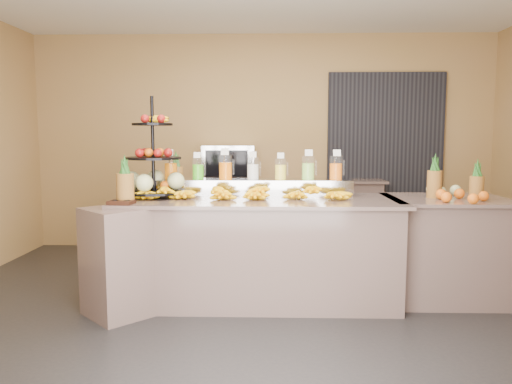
{
  "coord_description": "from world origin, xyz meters",
  "views": [
    {
      "loc": [
        0.09,
        -4.11,
        1.49
      ],
      "look_at": [
        -0.03,
        0.3,
        0.99
      ],
      "focal_mm": 35.0,
      "sensor_mm": 36.0,
      "label": 1
    }
  ],
  "objects_px": {
    "banana_heap": "(240,191)",
    "right_fruit_pile": "(457,191)",
    "pitcher_tray": "(253,187)",
    "fruit_stand": "(158,172)",
    "condiment_caddy": "(121,202)",
    "oven_warmer": "(228,162)"
  },
  "relations": [
    {
      "from": "oven_warmer",
      "to": "fruit_stand",
      "type": "bearing_deg",
      "value": -107.92
    },
    {
      "from": "fruit_stand",
      "to": "condiment_caddy",
      "type": "distance_m",
      "value": 0.58
    },
    {
      "from": "fruit_stand",
      "to": "oven_warmer",
      "type": "distance_m",
      "value": 1.9
    },
    {
      "from": "banana_heap",
      "to": "right_fruit_pile",
      "type": "relative_size",
      "value": 4.06
    },
    {
      "from": "fruit_stand",
      "to": "condiment_caddy",
      "type": "bearing_deg",
      "value": -97.17
    },
    {
      "from": "condiment_caddy",
      "to": "oven_warmer",
      "type": "xyz_separation_m",
      "value": [
        0.69,
        2.34,
        0.2
      ]
    },
    {
      "from": "banana_heap",
      "to": "fruit_stand",
      "type": "relative_size",
      "value": 2.06
    },
    {
      "from": "condiment_caddy",
      "to": "right_fruit_pile",
      "type": "height_order",
      "value": "right_fruit_pile"
    },
    {
      "from": "banana_heap",
      "to": "fruit_stand",
      "type": "distance_m",
      "value": 0.78
    },
    {
      "from": "pitcher_tray",
      "to": "oven_warmer",
      "type": "xyz_separation_m",
      "value": [
        -0.37,
        1.67,
        0.14
      ]
    },
    {
      "from": "banana_heap",
      "to": "right_fruit_pile",
      "type": "height_order",
      "value": "right_fruit_pile"
    },
    {
      "from": "pitcher_tray",
      "to": "banana_heap",
      "type": "bearing_deg",
      "value": -109.77
    },
    {
      "from": "banana_heap",
      "to": "right_fruit_pile",
      "type": "xyz_separation_m",
      "value": [
        1.9,
        -0.02,
        0.01
      ]
    },
    {
      "from": "banana_heap",
      "to": "right_fruit_pile",
      "type": "distance_m",
      "value": 1.9
    },
    {
      "from": "fruit_stand",
      "to": "oven_warmer",
      "type": "xyz_separation_m",
      "value": [
        0.49,
        1.84,
        -0.01
      ]
    },
    {
      "from": "banana_heap",
      "to": "condiment_caddy",
      "type": "xyz_separation_m",
      "value": [
        -0.96,
        -0.37,
        -0.05
      ]
    },
    {
      "from": "condiment_caddy",
      "to": "right_fruit_pile",
      "type": "xyz_separation_m",
      "value": [
        2.86,
        0.35,
        0.06
      ]
    },
    {
      "from": "pitcher_tray",
      "to": "right_fruit_pile",
      "type": "bearing_deg",
      "value": -9.82
    },
    {
      "from": "condiment_caddy",
      "to": "fruit_stand",
      "type": "bearing_deg",
      "value": 68.21
    },
    {
      "from": "banana_heap",
      "to": "pitcher_tray",
      "type": "bearing_deg",
      "value": 70.23
    },
    {
      "from": "fruit_stand",
      "to": "condiment_caddy",
      "type": "height_order",
      "value": "fruit_stand"
    },
    {
      "from": "right_fruit_pile",
      "to": "oven_warmer",
      "type": "bearing_deg",
      "value": 137.62
    }
  ]
}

